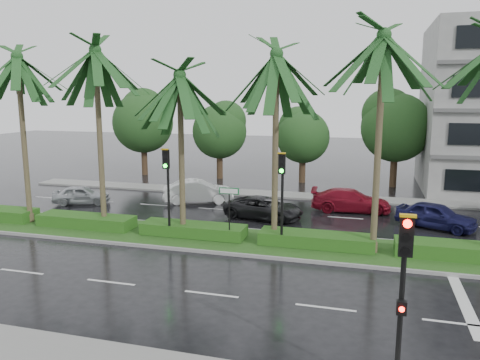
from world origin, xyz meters
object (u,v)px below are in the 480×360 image
(car_white, at_px, (198,191))
(car_red, at_px, (351,200))
(signal_near, at_px, (402,299))
(signal_median_left, at_px, (167,180))
(street_sign, at_px, (229,201))
(car_darkgrey, at_px, (264,208))
(car_blue, at_px, (436,215))
(car_silver, at_px, (82,195))

(car_white, relative_size, car_red, 0.96)
(signal_near, height_order, signal_median_left, signal_median_left)
(street_sign, xyz_separation_m, car_darkgrey, (0.50, 5.13, -1.50))
(car_red, bearing_deg, car_blue, -122.69)
(car_silver, distance_m, car_red, 17.07)
(signal_near, height_order, car_darkgrey, signal_near)
(signal_near, relative_size, street_sign, 1.68)
(signal_near, bearing_deg, signal_median_left, 135.91)
(signal_median_left, xyz_separation_m, car_silver, (-8.66, 5.70, -2.39))
(signal_near, relative_size, car_red, 0.93)
(street_sign, relative_size, car_white, 0.57)
(signal_near, bearing_deg, car_darkgrey, 113.43)
(car_white, bearing_deg, street_sign, -170.33)
(car_silver, bearing_deg, signal_near, -149.34)
(street_sign, height_order, car_blue, street_sign)
(car_silver, height_order, car_white, car_white)
(signal_near, distance_m, car_white, 21.24)
(signal_median_left, distance_m, street_sign, 3.13)
(signal_median_left, relative_size, car_silver, 1.22)
(signal_near, distance_m, signal_median_left, 13.93)
(street_sign, distance_m, car_blue, 11.32)
(car_red, height_order, car_blue, car_blue)
(car_darkgrey, height_order, car_red, car_red)
(car_red, bearing_deg, street_sign, 144.18)
(car_white, height_order, car_darkgrey, car_white)
(signal_median_left, bearing_deg, car_red, 45.56)
(signal_median_left, relative_size, street_sign, 1.68)
(street_sign, bearing_deg, car_silver, 154.67)
(car_red, xyz_separation_m, car_blue, (4.50, -2.53, 0.00))
(signal_median_left, bearing_deg, car_silver, 146.64)
(signal_median_left, height_order, car_darkgrey, signal_median_left)
(car_white, height_order, car_blue, car_white)
(signal_median_left, relative_size, car_red, 0.93)
(street_sign, xyz_separation_m, car_blue, (9.70, 5.65, -1.44))
(street_sign, distance_m, car_red, 9.80)
(signal_near, distance_m, car_darkgrey, 16.45)
(car_darkgrey, distance_m, car_red, 5.60)
(signal_near, relative_size, car_silver, 1.22)
(signal_median_left, xyz_separation_m, car_blue, (12.70, 5.83, -2.31))
(car_darkgrey, relative_size, car_red, 0.95)
(car_red, bearing_deg, signal_near, -177.67)
(street_sign, relative_size, car_silver, 0.73)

